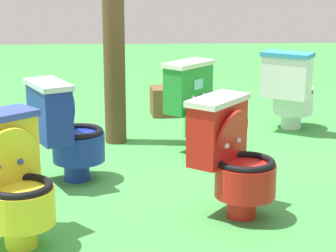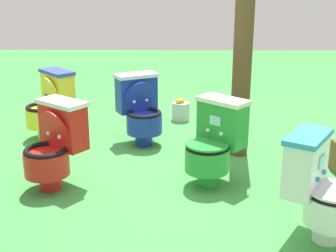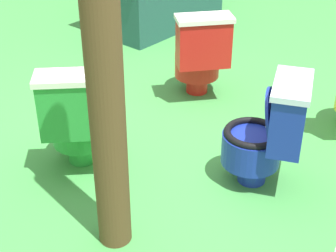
{
  "view_description": "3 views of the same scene",
  "coord_description": "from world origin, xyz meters",
  "px_view_note": "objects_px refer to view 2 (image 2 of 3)",
  "views": [
    {
      "loc": [
        4.56,
        -0.16,
        1.56
      ],
      "look_at": [
        -0.13,
        0.03,
        0.31
      ],
      "focal_mm": 69.69,
      "sensor_mm": 36.0,
      "label": 1
    },
    {
      "loc": [
        -0.16,
        3.98,
        1.71
      ],
      "look_at": [
        -0.11,
        0.34,
        0.52
      ],
      "focal_mm": 49.97,
      "sensor_mm": 36.0,
      "label": 2
    },
    {
      "loc": [
        -2.18,
        -2.08,
        2.02
      ],
      "look_at": [
        -0.2,
        -0.22,
        0.39
      ],
      "focal_mm": 55.35,
      "sensor_mm": 36.0,
      "label": 3
    }
  ],
  "objects_px": {
    "toilet_white": "(320,188)",
    "lemon_bucket": "(181,111)",
    "toilet_blue": "(141,109)",
    "toilet_yellow": "(50,104)",
    "wooden_post": "(242,60)",
    "toilet_red": "(55,144)",
    "toilet_green": "(214,142)"
  },
  "relations": [
    {
      "from": "toilet_green",
      "to": "toilet_yellow",
      "type": "distance_m",
      "value": 2.05
    },
    {
      "from": "toilet_white",
      "to": "toilet_red",
      "type": "relative_size",
      "value": 1.0
    },
    {
      "from": "toilet_blue",
      "to": "toilet_red",
      "type": "xyz_separation_m",
      "value": [
        0.64,
        1.08,
        0.0
      ]
    },
    {
      "from": "toilet_red",
      "to": "lemon_bucket",
      "type": "distance_m",
      "value": 2.19
    },
    {
      "from": "toilet_yellow",
      "to": "toilet_red",
      "type": "height_order",
      "value": "same"
    },
    {
      "from": "toilet_blue",
      "to": "toilet_yellow",
      "type": "bearing_deg",
      "value": -37.58
    },
    {
      "from": "toilet_green",
      "to": "lemon_bucket",
      "type": "bearing_deg",
      "value": -39.92
    },
    {
      "from": "toilet_red",
      "to": "wooden_post",
      "type": "bearing_deg",
      "value": -117.55
    },
    {
      "from": "toilet_blue",
      "to": "toilet_green",
      "type": "bearing_deg",
      "value": 97.77
    },
    {
      "from": "toilet_yellow",
      "to": "lemon_bucket",
      "type": "bearing_deg",
      "value": -108.22
    },
    {
      "from": "toilet_blue",
      "to": "lemon_bucket",
      "type": "distance_m",
      "value": 0.96
    },
    {
      "from": "toilet_yellow",
      "to": "wooden_post",
      "type": "distance_m",
      "value": 2.12
    },
    {
      "from": "toilet_blue",
      "to": "lemon_bucket",
      "type": "xyz_separation_m",
      "value": [
        -0.43,
        -0.82,
        -0.26
      ]
    },
    {
      "from": "lemon_bucket",
      "to": "toilet_yellow",
      "type": "bearing_deg",
      "value": 23.87
    },
    {
      "from": "toilet_red",
      "to": "toilet_green",
      "type": "bearing_deg",
      "value": -139.06
    },
    {
      "from": "toilet_white",
      "to": "lemon_bucket",
      "type": "xyz_separation_m",
      "value": [
        0.89,
        -2.68,
        -0.25
      ]
    },
    {
      "from": "toilet_white",
      "to": "wooden_post",
      "type": "distance_m",
      "value": 1.69
    },
    {
      "from": "toilet_white",
      "to": "wooden_post",
      "type": "height_order",
      "value": "wooden_post"
    },
    {
      "from": "toilet_white",
      "to": "wooden_post",
      "type": "bearing_deg",
      "value": -135.91
    },
    {
      "from": "wooden_post",
      "to": "lemon_bucket",
      "type": "relative_size",
      "value": 6.82
    },
    {
      "from": "toilet_blue",
      "to": "lemon_bucket",
      "type": "relative_size",
      "value": 2.63
    },
    {
      "from": "toilet_green",
      "to": "toilet_red",
      "type": "distance_m",
      "value": 1.32
    },
    {
      "from": "toilet_green",
      "to": "toilet_white",
      "type": "xyz_separation_m",
      "value": [
        -0.63,
        0.88,
        0.0
      ]
    },
    {
      "from": "toilet_green",
      "to": "toilet_yellow",
      "type": "xyz_separation_m",
      "value": [
        1.68,
        -1.18,
        0.0
      ]
    },
    {
      "from": "toilet_white",
      "to": "lemon_bucket",
      "type": "bearing_deg",
      "value": -129.48
    },
    {
      "from": "toilet_blue",
      "to": "toilet_red",
      "type": "bearing_deg",
      "value": 32.5
    },
    {
      "from": "toilet_white",
      "to": "toilet_blue",
      "type": "bearing_deg",
      "value": -112.53
    },
    {
      "from": "wooden_post",
      "to": "toilet_red",
      "type": "bearing_deg",
      "value": 25.36
    },
    {
      "from": "toilet_blue",
      "to": "wooden_post",
      "type": "bearing_deg",
      "value": 135.88
    },
    {
      "from": "toilet_green",
      "to": "lemon_bucket",
      "type": "xyz_separation_m",
      "value": [
        0.25,
        -1.81,
        -0.25
      ]
    },
    {
      "from": "toilet_green",
      "to": "toilet_white",
      "type": "distance_m",
      "value": 1.08
    },
    {
      "from": "toilet_green",
      "to": "lemon_bucket",
      "type": "distance_m",
      "value": 1.84
    }
  ]
}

